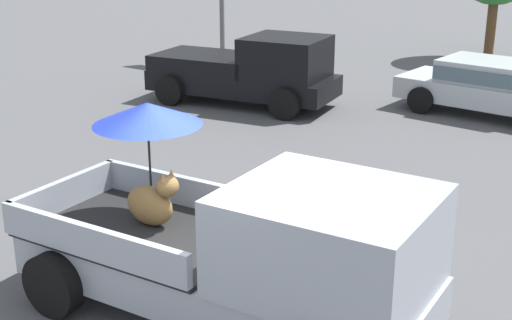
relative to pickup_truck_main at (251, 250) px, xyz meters
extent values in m
plane|color=#4C4C4F|center=(-0.41, -0.05, -0.99)|extent=(80.00, 80.00, 0.00)
cylinder|color=black|center=(1.27, 1.05, -0.59)|extent=(0.82, 0.33, 0.80)
cylinder|color=black|center=(-2.22, 0.81, -0.59)|extent=(0.82, 0.33, 0.80)
cylinder|color=black|center=(-2.09, -1.14, -0.59)|extent=(0.82, 0.33, 0.80)
cube|color=#9EA3AD|center=(-0.41, -0.05, -0.42)|extent=(5.11, 2.14, 0.50)
cube|color=#9EA3AD|center=(0.99, 0.05, 0.37)|extent=(2.22, 2.00, 1.08)
cube|color=#4C606B|center=(1.98, 0.12, 0.57)|extent=(0.18, 1.72, 0.64)
cube|color=black|center=(-1.56, -0.13, -0.14)|extent=(2.92, 2.03, 0.06)
cube|color=#9EA3AD|center=(-1.62, 0.79, 0.09)|extent=(2.80, 0.29, 0.40)
cube|color=#9EA3AD|center=(-1.49, -1.04, 0.09)|extent=(2.80, 0.29, 0.40)
cube|color=#9EA3AD|center=(-2.90, -0.22, 0.09)|extent=(0.23, 1.84, 0.40)
ellipsoid|color=olive|center=(-1.59, 0.04, 0.15)|extent=(0.70, 0.37, 0.52)
sphere|color=olive|center=(-1.29, 0.06, 0.47)|extent=(0.30, 0.30, 0.28)
cone|color=olive|center=(-1.29, 0.14, 0.61)|extent=(0.10, 0.10, 0.12)
cone|color=olive|center=(-1.28, -0.02, 0.61)|extent=(0.10, 0.10, 0.12)
cylinder|color=black|center=(-1.71, 0.20, 0.54)|extent=(0.03, 0.03, 1.30)
cone|color=#1E33B7|center=(-1.71, 0.20, 1.29)|extent=(1.46, 1.46, 0.28)
cylinder|color=black|center=(-4.91, 9.66, -0.61)|extent=(0.79, 0.38, 0.76)
cylinder|color=black|center=(-4.60, 7.79, -0.61)|extent=(0.79, 0.38, 0.76)
cylinder|color=black|center=(-8.07, 9.14, -0.61)|extent=(0.79, 0.38, 0.76)
cylinder|color=black|center=(-7.76, 7.26, -0.61)|extent=(0.79, 0.38, 0.76)
cube|color=black|center=(-6.33, 8.46, -0.44)|extent=(5.03, 2.56, 0.50)
cube|color=black|center=(-5.15, 8.66, 0.31)|extent=(2.17, 2.09, 1.00)
cube|color=black|center=(-7.32, 8.30, 0.01)|extent=(2.96, 2.22, 0.40)
cylinder|color=black|center=(-2.07, 11.96, -0.66)|extent=(0.67, 0.26, 0.66)
cylinder|color=black|center=(-2.18, 10.20, -0.66)|extent=(0.67, 0.26, 0.66)
cube|color=#ADB2B7|center=(-0.78, 11.00, -0.44)|extent=(4.40, 2.03, 0.52)
cube|color=#ADB2B7|center=(-0.88, 11.00, 0.06)|extent=(2.20, 1.73, 0.56)
cube|color=#4C606B|center=(-0.88, 11.00, 0.06)|extent=(2.14, 1.81, 0.32)
cylinder|color=#59595B|center=(-10.16, 12.55, 0.97)|extent=(0.16, 0.16, 3.92)
cylinder|color=brown|center=(-3.08, 18.06, 0.14)|extent=(0.32, 0.32, 2.26)
camera|label=1|loc=(4.26, -5.92, 3.59)|focal=49.79mm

